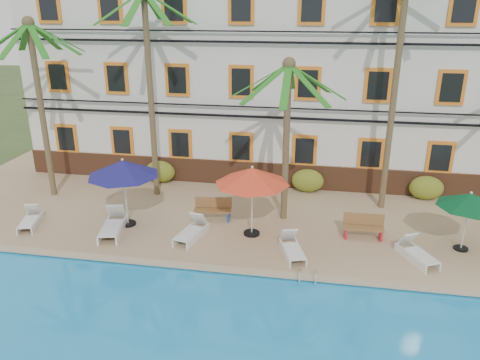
% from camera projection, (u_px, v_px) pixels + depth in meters
% --- Properties ---
extents(ground, '(100.00, 100.00, 0.00)m').
position_uv_depth(ground, '(249.00, 265.00, 16.37)').
color(ground, '#384C23').
rests_on(ground, ground).
extents(pool_deck, '(30.00, 12.00, 0.25)m').
position_uv_depth(pool_deck, '(267.00, 205.00, 20.94)').
color(pool_deck, tan).
rests_on(pool_deck, ground).
extents(pool_coping, '(30.00, 0.35, 0.06)m').
position_uv_depth(pool_coping, '(245.00, 271.00, 15.44)').
color(pool_coping, tan).
rests_on(pool_coping, pool_deck).
extents(hotel_building, '(25.40, 6.44, 10.22)m').
position_uv_depth(hotel_building, '(280.00, 71.00, 23.67)').
color(hotel_building, silver).
rests_on(hotel_building, pool_deck).
extents(palm_a, '(4.32, 4.32, 7.86)m').
position_uv_depth(palm_a, '(38.00, 85.00, 19.98)').
color(palm_a, brown).
rests_on(palm_a, pool_deck).
extents(palm_b, '(4.32, 4.32, 9.06)m').
position_uv_depth(palm_b, '(149.00, 69.00, 19.79)').
color(palm_b, brown).
rests_on(palm_b, pool_deck).
extents(palm_c, '(4.32, 4.32, 6.50)m').
position_uv_depth(palm_c, '(287.00, 117.00, 17.86)').
color(palm_c, brown).
rests_on(palm_c, pool_deck).
extents(palm_d, '(4.32, 4.32, 10.17)m').
position_uv_depth(palm_d, '(398.00, 57.00, 18.17)').
color(palm_d, brown).
rests_on(palm_d, pool_deck).
extents(shrub_left, '(1.50, 0.90, 1.10)m').
position_uv_depth(shrub_left, '(160.00, 172.00, 23.06)').
color(shrub_left, '#255E1A').
rests_on(shrub_left, pool_deck).
extents(shrub_mid, '(1.50, 0.90, 1.10)m').
position_uv_depth(shrub_mid, '(308.00, 181.00, 21.89)').
color(shrub_mid, '#255E1A').
rests_on(shrub_mid, pool_deck).
extents(shrub_right, '(1.50, 0.90, 1.10)m').
position_uv_depth(shrub_right, '(426.00, 188.00, 21.03)').
color(shrub_right, '#255E1A').
rests_on(shrub_right, pool_deck).
extents(umbrella_blue, '(2.80, 2.80, 2.80)m').
position_uv_depth(umbrella_blue, '(123.00, 168.00, 17.94)').
color(umbrella_blue, black).
rests_on(umbrella_blue, pool_deck).
extents(umbrella_red, '(2.79, 2.79, 2.78)m').
position_uv_depth(umbrella_red, '(252.00, 176.00, 17.15)').
color(umbrella_red, black).
rests_on(umbrella_red, pool_deck).
extents(umbrella_green, '(2.25, 2.25, 2.26)m').
position_uv_depth(umbrella_green, '(470.00, 200.00, 16.21)').
color(umbrella_green, black).
rests_on(umbrella_green, pool_deck).
extents(lounger_a, '(1.05, 1.75, 0.78)m').
position_uv_depth(lounger_a, '(30.00, 220.00, 18.60)').
color(lounger_a, silver).
rests_on(lounger_a, pool_deck).
extents(lounger_b, '(1.14, 2.18, 0.98)m').
position_uv_depth(lounger_b, '(113.00, 225.00, 18.01)').
color(lounger_b, silver).
rests_on(lounger_b, pool_deck).
extents(lounger_c, '(1.03, 1.91, 0.86)m').
position_uv_depth(lounger_c, '(192.00, 231.00, 17.62)').
color(lounger_c, silver).
rests_on(lounger_c, pool_deck).
extents(lounger_d, '(1.11, 1.84, 0.82)m').
position_uv_depth(lounger_d, '(292.00, 248.00, 16.41)').
color(lounger_d, silver).
rests_on(lounger_d, pool_deck).
extents(lounger_e, '(1.33, 1.82, 0.82)m').
position_uv_depth(lounger_e, '(417.00, 253.00, 16.11)').
color(lounger_e, silver).
rests_on(lounger_e, pool_deck).
extents(bench_left, '(1.55, 0.68, 0.93)m').
position_uv_depth(bench_left, '(213.00, 209.00, 19.08)').
color(bench_left, olive).
rests_on(bench_left, pool_deck).
extents(bench_right, '(1.51, 0.51, 0.93)m').
position_uv_depth(bench_right, '(363.00, 226.00, 17.59)').
color(bench_right, olive).
rests_on(bench_right, pool_deck).
extents(pool_ladder, '(0.54, 0.74, 0.74)m').
position_uv_depth(pool_ladder, '(308.00, 280.00, 15.03)').
color(pool_ladder, silver).
rests_on(pool_ladder, ground).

